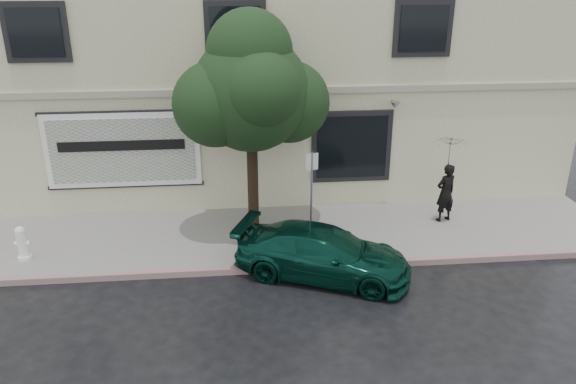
{
  "coord_description": "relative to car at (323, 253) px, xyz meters",
  "views": [
    {
      "loc": [
        -0.11,
        -10.15,
        6.75
      ],
      "look_at": [
        1.1,
        2.2,
        1.74
      ],
      "focal_mm": 35.0,
      "sensor_mm": 36.0,
      "label": 1
    }
  ],
  "objects": [
    {
      "name": "billboard",
      "position": [
        -5.01,
        3.72,
        1.46
      ],
      "size": [
        4.3,
        0.16,
        2.2
      ],
      "color": "white",
      "rests_on": "ground"
    },
    {
      "name": "car",
      "position": [
        0.0,
        0.0,
        0.0
      ],
      "size": [
        4.43,
        3.21,
        1.18
      ],
      "primitive_type": "imported",
      "rotation": [
        0.0,
        0.0,
        1.18
      ],
      "color": "#083126",
      "rests_on": "ground"
    },
    {
      "name": "sign_pole",
      "position": [
        -0.13,
        1.1,
        1.09
      ],
      "size": [
        0.31,
        0.1,
        2.54
      ],
      "rotation": [
        0.0,
        0.0,
        0.25
      ],
      "color": "gray",
      "rests_on": "sidewalk"
    },
    {
      "name": "building",
      "position": [
        -1.81,
        7.8,
        2.91
      ],
      "size": [
        20.0,
        8.12,
        7.0
      ],
      "color": "beige",
      "rests_on": "ground"
    },
    {
      "name": "fire_hydrant",
      "position": [
        -7.11,
        1.24,
        -0.02
      ],
      "size": [
        0.35,
        0.33,
        0.86
      ],
      "rotation": [
        0.0,
        0.0,
        0.22
      ],
      "color": "white",
      "rests_on": "sidewalk"
    },
    {
      "name": "umbrella",
      "position": [
        3.77,
        2.41,
        1.57
      ],
      "size": [
        1.17,
        1.17,
        0.72
      ],
      "primitive_type": "imported",
      "rotation": [
        0.0,
        0.0,
        0.22
      ],
      "color": "black",
      "rests_on": "pedestrian"
    },
    {
      "name": "sidewalk",
      "position": [
        -1.81,
        2.05,
        -0.52
      ],
      "size": [
        20.0,
        3.5,
        0.15
      ],
      "primitive_type": "cube",
      "color": "gray",
      "rests_on": "ground"
    },
    {
      "name": "ground",
      "position": [
        -1.81,
        -1.2,
        -0.59
      ],
      "size": [
        90.0,
        90.0,
        0.0
      ],
      "primitive_type": "plane",
      "color": "black",
      "rests_on": "ground"
    },
    {
      "name": "street_tree",
      "position": [
        -1.5,
        2.41,
        3.23
      ],
      "size": [
        2.92,
        2.92,
        5.16
      ],
      "color": "black",
      "rests_on": "sidewalk"
    },
    {
      "name": "curb",
      "position": [
        -1.81,
        0.3,
        -0.52
      ],
      "size": [
        20.0,
        0.18,
        0.16
      ],
      "primitive_type": "cube",
      "color": "slate",
      "rests_on": "ground"
    },
    {
      "name": "pedestrian",
      "position": [
        3.77,
        2.41,
        0.38
      ],
      "size": [
        0.7,
        0.58,
        1.65
      ],
      "primitive_type": "imported",
      "rotation": [
        0.0,
        0.0,
        3.49
      ],
      "color": "black",
      "rests_on": "sidewalk"
    }
  ]
}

